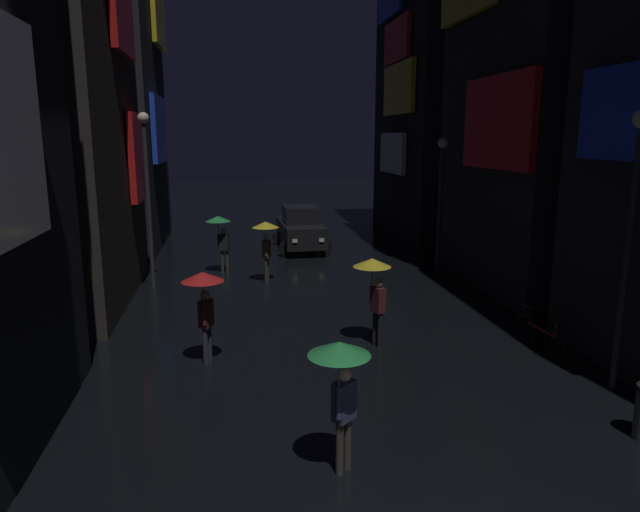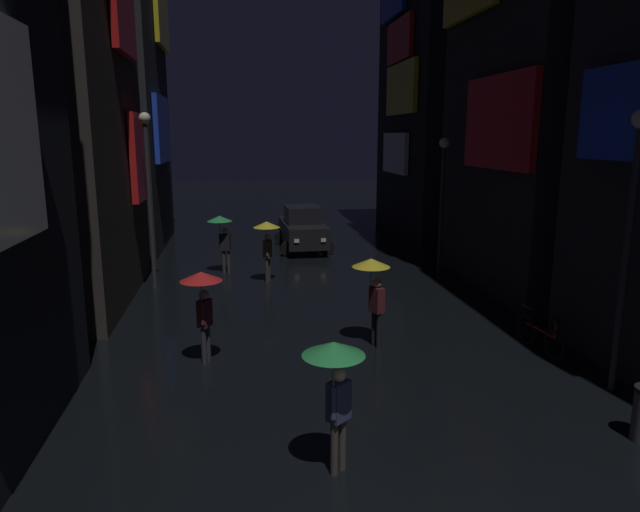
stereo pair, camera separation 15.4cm
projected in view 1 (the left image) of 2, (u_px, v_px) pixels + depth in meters
building_left_mid at (39, 42)px, 15.71m from camera, size 4.25×7.30×14.90m
building_right_far at (437, 79)px, 27.03m from camera, size 4.25×8.07×15.09m
pedestrian_midstreet_centre_green at (220, 228)px, 20.47m from camera, size 0.90×0.90×2.12m
pedestrian_far_right_red at (204, 292)px, 12.14m from camera, size 0.90×0.90×2.12m
pedestrian_foreground_left_green at (341, 370)px, 8.08m from camera, size 0.90×0.90×2.12m
pedestrian_midstreet_left_yellow at (374, 277)px, 13.37m from camera, size 0.90×0.90×2.12m
pedestrian_near_crossing_yellow at (266, 235)px, 19.17m from camera, size 0.90×0.90×2.12m
bicycle_parked_at_storefront at (540, 336)px, 13.22m from camera, size 0.22×1.82×0.96m
car_distant at (301, 229)px, 25.02m from camera, size 2.34×4.19×1.92m
streetlamp_right_far at (441, 188)px, 20.26m from camera, size 0.36×0.36×4.86m
streetlamp_left_far at (147, 181)px, 18.04m from camera, size 0.36×0.36×5.65m
streetlamp_right_near at (631, 220)px, 10.65m from camera, size 0.36×0.36×5.41m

